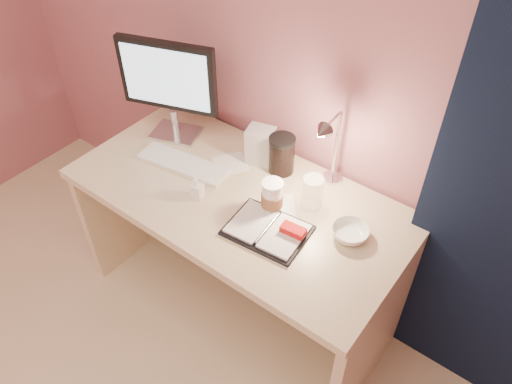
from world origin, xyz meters
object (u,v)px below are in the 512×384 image
Objects in this scene: desk at (250,222)px; planner at (270,230)px; keyboard at (183,164)px; coffee_cup at (272,197)px; clear_cup at (313,193)px; product_box at (260,146)px; bowl at (350,233)px; dark_jar at (282,156)px; monitor at (169,82)px; lotion_bottle at (197,188)px; desk_lamp at (324,147)px.

planner reaches higher than desk.
coffee_cup is at bearing -6.98° from keyboard.
clear_cup is 0.34m from product_box.
dark_jar is at bearing 159.46° from bowl.
keyboard is (0.18, -0.14, -0.27)m from monitor.
desk is 14.14× the size of lotion_bottle.
planner is 2.30× the size of bowl.
keyboard is 0.46m from coffee_cup.
coffee_cup reaches higher than keyboard.
keyboard is at bearing -174.82° from bowl.
lotion_bottle is at bearing -141.09° from desk_lamp.
desk_lamp is at bearing 13.05° from keyboard.
keyboard is at bearing 164.72° from planner.
coffee_cup is at bearing -21.24° from desk.
dark_jar is (-0.11, 0.21, 0.01)m from coffee_cup.
dark_jar reaches higher than keyboard.
clear_cup reaches higher than desk.
planner is 0.13m from coffee_cup.
monitor is at bearing -170.92° from dark_jar.
dark_jar is at bearing 112.63° from planner.
monitor reaches higher than dark_jar.
desk_lamp reaches higher than clear_cup.
dark_jar reaches higher than lotion_bottle.
bowl is at bearing -3.53° from keyboard.
clear_cup is (0.57, 0.12, 0.06)m from keyboard.
product_box reaches higher than keyboard.
coffee_cup reaches higher than planner.
dark_jar is (-0.42, 0.16, 0.05)m from bowl.
coffee_cup is 0.30m from product_box.
planner is 3.20× the size of lotion_bottle.
bowl is at bearing -20.54° from dark_jar.
bowl reaches higher than desk.
coffee_cup reaches higher than desk.
monitor reaches higher than product_box.
dark_jar reaches higher than clear_cup.
clear_cup is 0.18m from desk_lamp.
product_box is at bearing 79.32° from lotion_bottle.
monitor is 0.48m from product_box.
monitor is at bearing 175.59° from product_box.
clear_cup is at bearing 165.64° from bowl.
monitor is 4.68× the size of lotion_bottle.
desk_lamp is (0.03, 0.31, 0.21)m from planner.
bowl is at bearing -31.59° from product_box.
desk_lamp is (0.37, 0.33, 0.17)m from lotion_bottle.
bowl is at bearing 16.83° from lotion_bottle.
product_box reaches higher than planner.
desk_lamp is at bearing -16.19° from product_box.
product_box reaches higher than bowl.
desk is 0.36m from planner.
dark_jar is at bearing -13.62° from product_box.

